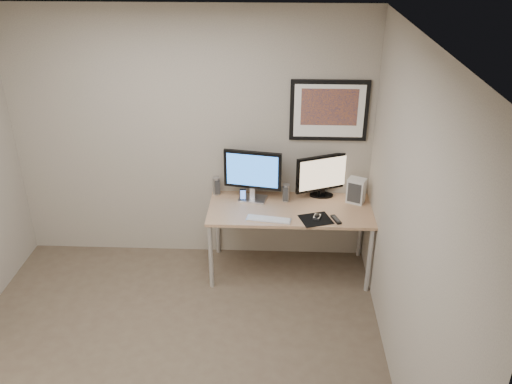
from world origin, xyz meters
TOP-DOWN VIEW (x-y plane):
  - floor at (0.00, 0.00)m, footprint 3.60×3.60m
  - room at (0.00, 0.45)m, footprint 3.60×3.60m
  - desk at (1.00, 1.35)m, footprint 1.60×0.70m
  - framed_art at (1.35, 1.68)m, footprint 0.75×0.04m
  - monitor_large at (0.62, 1.51)m, footprint 0.57×0.23m
  - monitor_tv at (1.32, 1.62)m, footprint 0.54×0.25m
  - speaker_left at (0.25, 1.62)m, footprint 0.10×0.10m
  - speaker_right at (0.96, 1.50)m, footprint 0.08×0.08m
  - phone_dock at (0.53, 1.47)m, footprint 0.07×0.07m
  - keyboard at (0.79, 1.11)m, footprint 0.43×0.18m
  - mousepad at (1.24, 1.13)m, footprint 0.34×0.32m
  - mouse at (1.25, 1.17)m, footprint 0.08×0.11m
  - remote at (1.43, 1.13)m, footprint 0.10×0.17m
  - fan_unit at (1.65, 1.51)m, footprint 0.20×0.18m

SIDE VIEW (x-z plane):
  - floor at x=0.00m, z-range 0.00..0.00m
  - desk at x=1.00m, z-range 0.30..1.03m
  - mousepad at x=1.24m, z-range 0.73..0.73m
  - keyboard at x=0.79m, z-range 0.73..0.74m
  - remote at x=1.43m, z-range 0.73..0.75m
  - mouse at x=1.25m, z-range 0.73..0.77m
  - phone_dock at x=0.53m, z-range 0.73..0.87m
  - speaker_right at x=0.96m, z-range 0.73..0.91m
  - speaker_left at x=0.25m, z-range 0.73..0.91m
  - fan_unit at x=1.65m, z-range 0.73..0.99m
  - monitor_tv at x=1.32m, z-range 0.75..1.19m
  - monitor_large at x=0.62m, z-range 0.76..1.28m
  - framed_art at x=1.35m, z-range 1.32..1.92m
  - room at x=0.00m, z-range -0.16..3.44m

